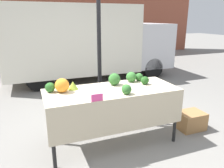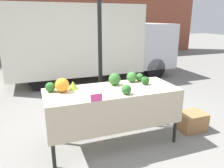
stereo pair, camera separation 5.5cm
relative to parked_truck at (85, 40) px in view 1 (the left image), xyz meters
name	(u,v)px [view 1 (the left image)]	position (x,y,z in m)	size (l,w,h in m)	color
ground_plane	(112,142)	(-0.62, -3.95, -1.20)	(40.00, 40.00, 0.00)	gray
building_facade	(46,0)	(-0.62, 4.54, 1.49)	(16.00, 0.60, 5.37)	brown
tent_pole	(99,63)	(-0.56, -3.19, -0.08)	(0.07, 0.07, 2.23)	black
parked_truck	(85,40)	(0.00, 0.00, 0.00)	(5.08, 2.13, 2.23)	silver
market_table	(114,98)	(-0.62, -4.02, -0.44)	(1.94, 0.78, 0.87)	beige
orange_cauliflower	(62,85)	(-1.31, -3.82, -0.23)	(0.20, 0.20, 0.20)	orange
romanesco_head	(73,85)	(-1.14, -3.75, -0.27)	(0.15, 0.15, 0.12)	#93B238
broccoli_head_0	(114,79)	(-0.51, -3.76, -0.24)	(0.19, 0.19, 0.19)	#336B2D
broccoli_head_1	(50,87)	(-1.47, -3.75, -0.26)	(0.14, 0.14, 0.14)	#2D6628
broccoli_head_2	(145,80)	(-0.05, -3.91, -0.26)	(0.13, 0.13, 0.13)	#23511E
broccoli_head_3	(131,77)	(-0.19, -3.70, -0.25)	(0.17, 0.17, 0.17)	#387533
broccoli_head_4	(127,89)	(-0.51, -4.22, -0.26)	(0.14, 0.14, 0.14)	#336B2D
broccoli_head_5	(139,77)	(-0.04, -3.69, -0.26)	(0.13, 0.13, 0.13)	#336B2D
price_sign	(97,98)	(-0.96, -4.33, -0.28)	(0.15, 0.01, 0.09)	#EF4793
produce_crate	(190,120)	(0.81, -4.04, -1.04)	(0.45, 0.36, 0.30)	#9E7042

